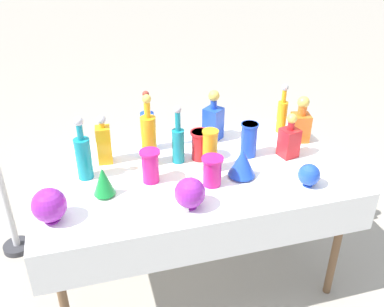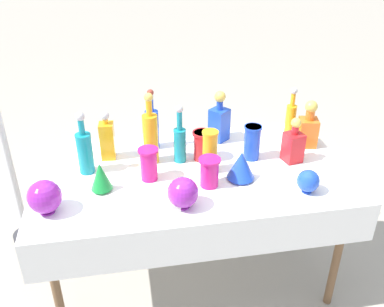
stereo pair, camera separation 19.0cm
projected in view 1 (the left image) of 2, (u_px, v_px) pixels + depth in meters
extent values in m
plane|color=#A0998C|center=(192.00, 273.00, 2.67)|extent=(40.00, 40.00, 0.00)
cube|color=white|center=(192.00, 172.00, 2.30)|extent=(1.66, 0.91, 0.03)
cube|color=white|center=(219.00, 241.00, 1.96)|extent=(1.66, 0.01, 0.22)
cylinder|color=brown|center=(64.00, 301.00, 2.02)|extent=(0.04, 0.04, 0.73)
cylinder|color=brown|center=(337.00, 244.00, 2.36)|extent=(0.04, 0.04, 0.73)
cylinder|color=brown|center=(61.00, 212.00, 2.62)|extent=(0.04, 0.04, 0.73)
cylinder|color=brown|center=(280.00, 177.00, 2.96)|extent=(0.04, 0.04, 0.73)
cylinder|color=teal|center=(84.00, 159.00, 2.18)|extent=(0.08, 0.08, 0.22)
cylinder|color=teal|center=(80.00, 132.00, 2.10)|extent=(0.03, 0.03, 0.09)
sphere|color=#B2B2B7|center=(78.00, 121.00, 2.07)|extent=(0.05, 0.05, 0.05)
cylinder|color=blue|center=(148.00, 131.00, 2.44)|extent=(0.08, 0.08, 0.23)
cylinder|color=blue|center=(146.00, 105.00, 2.35)|extent=(0.03, 0.03, 0.10)
sphere|color=maroon|center=(146.00, 94.00, 2.32)|extent=(0.04, 0.04, 0.04)
cylinder|color=orange|center=(282.00, 117.00, 2.64)|extent=(0.06, 0.06, 0.20)
cylinder|color=orange|center=(284.00, 96.00, 2.57)|extent=(0.03, 0.03, 0.08)
sphere|color=#B2B2B7|center=(285.00, 87.00, 2.55)|extent=(0.04, 0.04, 0.04)
cylinder|color=orange|center=(149.00, 141.00, 2.28)|extent=(0.08, 0.08, 0.28)
cylinder|color=orange|center=(147.00, 109.00, 2.19)|extent=(0.03, 0.03, 0.09)
sphere|color=gold|center=(147.00, 99.00, 2.16)|extent=(0.05, 0.05, 0.05)
cylinder|color=teal|center=(178.00, 146.00, 2.32)|extent=(0.07, 0.07, 0.19)
cylinder|color=teal|center=(178.00, 121.00, 2.25)|extent=(0.03, 0.03, 0.11)
sphere|color=#B2B2B7|center=(178.00, 109.00, 2.22)|extent=(0.04, 0.04, 0.04)
cube|color=blue|center=(213.00, 124.00, 2.56)|extent=(0.14, 0.14, 0.20)
cylinder|color=blue|center=(214.00, 104.00, 2.50)|extent=(0.04, 0.04, 0.06)
sphere|color=gold|center=(214.00, 96.00, 2.47)|extent=(0.07, 0.07, 0.07)
cube|color=orange|center=(104.00, 145.00, 2.31)|extent=(0.08, 0.08, 0.21)
cylinder|color=orange|center=(102.00, 125.00, 2.25)|extent=(0.03, 0.03, 0.03)
sphere|color=#B2B2B7|center=(101.00, 120.00, 2.24)|extent=(0.05, 0.05, 0.05)
cube|color=red|center=(289.00, 142.00, 2.39)|extent=(0.11, 0.11, 0.17)
cylinder|color=red|center=(291.00, 125.00, 2.33)|extent=(0.04, 0.04, 0.05)
sphere|color=gold|center=(292.00, 118.00, 2.31)|extent=(0.06, 0.06, 0.06)
cube|color=orange|center=(300.00, 128.00, 2.55)|extent=(0.12, 0.12, 0.17)
cylinder|color=orange|center=(302.00, 110.00, 2.49)|extent=(0.05, 0.05, 0.06)
sphere|color=gold|center=(303.00, 102.00, 2.47)|extent=(0.07, 0.07, 0.07)
cylinder|color=#C61972|center=(212.00, 171.00, 2.14)|extent=(0.09, 0.09, 0.15)
cylinder|color=#C61972|center=(213.00, 159.00, 2.10)|extent=(0.11, 0.11, 0.01)
cylinder|color=orange|center=(210.00, 151.00, 2.24)|extent=(0.08, 0.08, 0.24)
cylinder|color=orange|center=(210.00, 132.00, 2.18)|extent=(0.09, 0.09, 0.01)
cylinder|color=blue|center=(249.00, 140.00, 2.38)|extent=(0.09, 0.09, 0.20)
cylinder|color=blue|center=(250.00, 125.00, 2.34)|extent=(0.10, 0.10, 0.01)
cylinder|color=#C61972|center=(150.00, 166.00, 2.16)|extent=(0.09, 0.09, 0.18)
cylinder|color=#C61972|center=(150.00, 152.00, 2.12)|extent=(0.10, 0.10, 0.01)
cylinder|color=red|center=(200.00, 145.00, 2.36)|extent=(0.09, 0.09, 0.17)
cylinder|color=red|center=(200.00, 133.00, 2.32)|extent=(0.11, 0.11, 0.01)
cylinder|color=#198C38|center=(105.00, 194.00, 2.09)|extent=(0.06, 0.06, 0.01)
cone|color=#198C38|center=(103.00, 181.00, 2.05)|extent=(0.11, 0.11, 0.14)
cylinder|color=blue|center=(241.00, 175.00, 2.24)|extent=(0.08, 0.08, 0.01)
cone|color=blue|center=(242.00, 162.00, 2.20)|extent=(0.14, 0.14, 0.15)
cylinder|color=purple|center=(190.00, 206.00, 2.01)|extent=(0.07, 0.07, 0.01)
sphere|color=purple|center=(190.00, 193.00, 1.97)|extent=(0.15, 0.15, 0.15)
cylinder|color=purple|center=(52.00, 220.00, 1.92)|extent=(0.07, 0.07, 0.01)
sphere|color=purple|center=(49.00, 205.00, 1.88)|extent=(0.16, 0.16, 0.16)
cylinder|color=blue|center=(307.00, 185.00, 2.16)|extent=(0.05, 0.05, 0.01)
sphere|color=blue|center=(309.00, 175.00, 2.13)|extent=(0.11, 0.11, 0.11)
cube|color=white|center=(249.00, 199.00, 2.02)|extent=(0.06, 0.02, 0.04)
cube|color=white|center=(266.00, 202.00, 2.01)|extent=(0.06, 0.02, 0.04)
cube|color=white|center=(183.00, 210.00, 1.95)|extent=(0.06, 0.03, 0.04)
cube|color=tan|center=(148.00, 167.00, 3.50)|extent=(0.41, 0.44, 0.29)
cube|color=tan|center=(144.00, 140.00, 3.52)|extent=(0.35, 0.09, 0.09)
cylinder|color=#333338|center=(18.00, 247.00, 2.85)|extent=(0.18, 0.18, 0.04)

